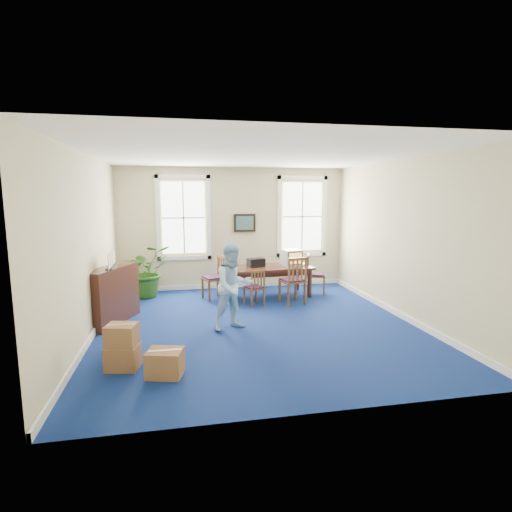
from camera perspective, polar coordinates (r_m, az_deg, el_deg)
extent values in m
plane|color=navy|center=(7.83, 0.12, -9.76)|extent=(6.50, 6.50, 0.00)
plane|color=white|center=(7.47, 0.13, 14.24)|extent=(6.50, 6.50, 0.00)
plane|color=beige|center=(10.67, -3.26, 3.94)|extent=(6.50, 0.00, 6.50)
plane|color=beige|center=(4.38, 8.41, -2.94)|extent=(6.50, 0.00, 6.50)
plane|color=beige|center=(7.51, -22.96, 1.28)|extent=(0.00, 6.50, 6.50)
plane|color=beige|center=(8.58, 20.21, 2.28)|extent=(0.00, 6.50, 6.50)
cube|color=white|center=(10.88, -3.17, -4.18)|extent=(6.00, 0.04, 0.12)
cube|color=white|center=(7.83, -22.07, -9.95)|extent=(0.04, 6.50, 0.12)
cube|color=white|center=(8.86, 19.52, -7.67)|extent=(0.04, 6.50, 0.12)
cube|color=white|center=(10.02, 6.77, -1.17)|extent=(0.23, 0.26, 0.05)
cube|color=black|center=(9.76, -0.02, -0.94)|extent=(0.46, 0.36, 0.20)
imported|color=#A8D7FE|center=(7.39, -3.23, -4.37)|extent=(0.96, 0.86, 1.62)
cube|color=#412015|center=(8.30, -19.89, -5.26)|extent=(0.91, 1.45, 1.10)
imported|color=#224F13|center=(10.15, -15.41, -2.07)|extent=(1.46, 1.38, 1.28)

